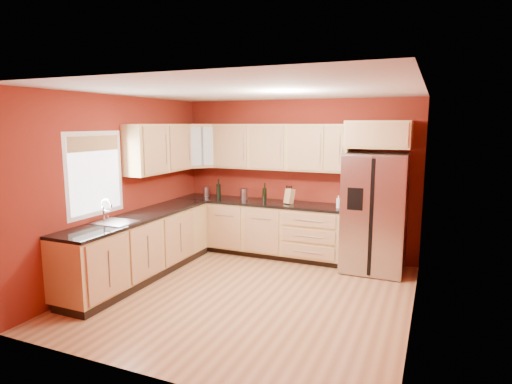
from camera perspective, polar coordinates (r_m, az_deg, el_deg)
floor at (r=5.73m, az=-1.07°, el=-13.55°), size 4.00×4.00×0.00m
ceiling at (r=5.30m, az=-1.15°, el=13.37°), size 4.00×4.00×0.00m
wall_back at (r=7.21m, az=5.40°, el=1.85°), size 4.00×0.04×2.60m
wall_front at (r=3.67m, az=-14.04°, el=-5.47°), size 4.00×0.04×2.60m
wall_left at (r=6.43m, az=-17.59°, el=0.58°), size 0.04×4.00×2.60m
wall_right at (r=4.91m, az=20.73°, el=-2.13°), size 0.04×4.00×2.60m
base_cabinets_back at (r=7.28m, az=0.44°, el=-4.93°), size 2.90×0.60×0.88m
base_cabinets_left at (r=6.43m, az=-15.17°, el=-7.17°), size 0.60×2.80×0.88m
countertop_back at (r=7.18m, az=0.41°, el=-1.38°), size 2.90×0.62×0.04m
countertop_left at (r=6.31m, az=-15.27°, el=-3.17°), size 0.62×2.80×0.04m
upper_cabinets_back at (r=7.09m, az=3.12°, el=6.01°), size 2.30×0.33×0.75m
upper_cabinets_left at (r=6.85m, az=-12.79°, el=5.69°), size 0.33×1.35×0.75m
corner_upper_cabinet at (r=7.55m, az=-7.56°, el=6.13°), size 0.67×0.67×0.75m
over_fridge_cabinet at (r=6.58m, az=16.06°, el=7.39°), size 0.92×0.60×0.40m
refrigerator at (r=6.63m, az=15.54°, el=-2.68°), size 0.90×0.75×1.78m
window at (r=6.02m, az=-20.64°, el=2.27°), size 0.03×0.90×1.00m
sink_faucet at (r=5.90m, az=-18.34°, el=-2.46°), size 0.50×0.42×0.30m
canister_left at (r=7.31m, az=-1.60°, el=-0.27°), size 0.14×0.14×0.19m
canister_right at (r=7.66m, az=-6.61°, el=0.04°), size 0.13×0.13×0.18m
wine_bottle_a at (r=7.16m, az=1.16°, el=-0.01°), size 0.08×0.08×0.30m
wine_bottle_b at (r=7.47m, az=-5.01°, el=0.46°), size 0.09×0.09×0.34m
knife_block at (r=6.96m, az=4.48°, el=-0.56°), size 0.16×0.15×0.24m
soap_dispenser at (r=6.70m, az=10.93°, el=-1.30°), size 0.07×0.07×0.19m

